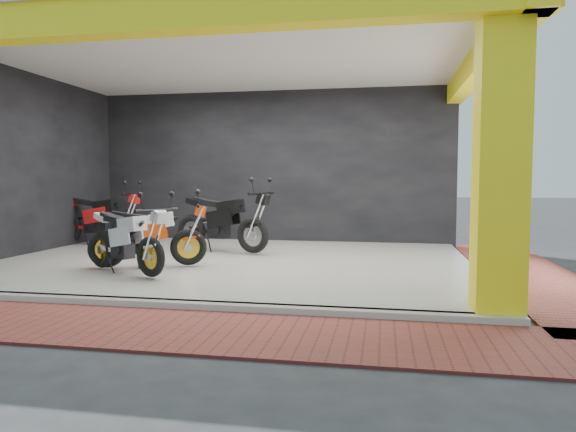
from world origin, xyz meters
name	(u,v)px	position (x,y,z in m)	size (l,w,h in m)	color
ground	(190,290)	(0.00, 0.00, 0.00)	(80.00, 80.00, 0.00)	#2D2D30
showroom_floor	(233,263)	(0.00, 2.00, 0.05)	(8.00, 6.00, 0.10)	silver
showroom_ceiling	(231,54)	(0.00, 2.00, 3.60)	(8.40, 6.40, 0.20)	beige
back_wall	(271,168)	(0.00, 5.10, 1.75)	(8.20, 0.20, 3.50)	black
left_wall	(19,165)	(-4.10, 2.00, 1.75)	(0.20, 6.20, 3.50)	black
corner_column	(501,154)	(3.75, -0.75, 1.75)	(0.50, 0.50, 3.50)	#FFEE15
header_beam_front	(153,16)	(0.00, -1.00, 3.30)	(8.40, 0.30, 0.40)	#FFEE15
header_beam_right	(481,62)	(4.00, 2.00, 3.30)	(0.30, 6.40, 0.40)	#FFEE15
floor_kerb	(157,304)	(0.00, -1.02, 0.05)	(8.00, 0.20, 0.10)	silver
paver_front	(124,326)	(0.00, -1.80, 0.01)	(9.00, 1.40, 0.03)	maroon
paver_right	(529,274)	(4.80, 2.00, 0.01)	(1.40, 7.00, 0.03)	maroon
moto_hero	(188,230)	(-0.50, 1.23, 0.69)	(1.93, 0.71, 1.18)	#DB3F09
moto_row_a	(150,237)	(-0.65, 0.19, 0.68)	(1.91, 0.71, 1.17)	#ADAFB5
moto_row_b	(253,218)	(0.18, 2.70, 0.78)	(2.24, 0.83, 1.37)	black
moto_row_d	(125,214)	(-2.80, 3.51, 0.76)	(2.15, 0.80, 1.31)	#AE1213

